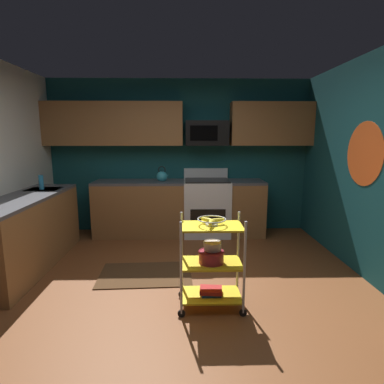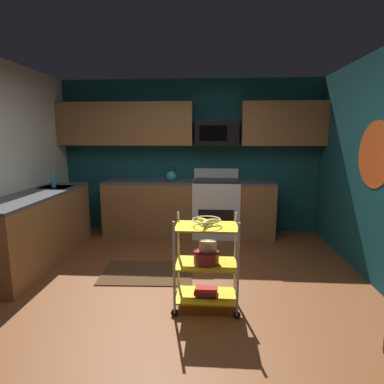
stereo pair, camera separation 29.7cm
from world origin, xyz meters
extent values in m
cube|color=brown|center=(0.00, 0.00, -0.02)|extent=(4.40, 4.80, 0.04)
cube|color=#14474C|center=(0.00, 2.43, 1.30)|extent=(4.52, 0.06, 2.60)
cylinder|color=#E5591E|center=(2.20, 0.59, 1.45)|extent=(0.00, 0.76, 0.76)
cube|color=brown|center=(0.00, 2.10, 0.44)|extent=(2.81, 0.60, 0.88)
cube|color=#4C4C51|center=(0.00, 2.10, 0.90)|extent=(2.81, 0.60, 0.04)
cube|color=brown|center=(-1.90, 0.78, 0.44)|extent=(0.60, 2.04, 0.88)
cube|color=#4C4C51|center=(-1.90, 0.78, 0.90)|extent=(0.60, 2.04, 0.04)
cube|color=#B7BABC|center=(-1.90, 1.35, 0.84)|extent=(0.44, 0.36, 0.16)
cube|color=white|center=(0.46, 2.10, 0.46)|extent=(0.76, 0.64, 0.92)
cube|color=black|center=(0.46, 1.78, 0.35)|extent=(0.56, 0.01, 0.32)
cube|color=white|center=(0.46, 2.39, 1.01)|extent=(0.76, 0.06, 0.18)
cube|color=black|center=(0.46, 2.10, 0.93)|extent=(0.72, 0.60, 0.02)
cube|color=brown|center=(-1.07, 2.23, 1.85)|extent=(2.26, 0.33, 0.70)
cube|color=brown|center=(1.53, 2.23, 1.85)|extent=(1.34, 0.33, 0.70)
cube|color=black|center=(0.46, 2.21, 1.70)|extent=(0.70, 0.38, 0.40)
cube|color=black|center=(0.40, 2.02, 1.70)|extent=(0.44, 0.01, 0.24)
cylinder|color=silver|center=(0.06, -0.39, 0.47)|extent=(0.02, 0.02, 0.88)
cylinder|color=black|center=(0.06, -0.39, 0.04)|extent=(0.07, 0.02, 0.07)
cylinder|color=silver|center=(0.63, -0.39, 0.47)|extent=(0.02, 0.02, 0.88)
cylinder|color=black|center=(0.63, -0.39, 0.04)|extent=(0.07, 0.02, 0.07)
cylinder|color=silver|center=(0.06, -0.04, 0.47)|extent=(0.02, 0.02, 0.88)
cylinder|color=black|center=(0.06, -0.04, 0.04)|extent=(0.07, 0.02, 0.07)
cylinder|color=silver|center=(0.63, -0.04, 0.47)|extent=(0.02, 0.02, 0.88)
cylinder|color=black|center=(0.63, -0.04, 0.04)|extent=(0.07, 0.02, 0.07)
cube|color=yellow|center=(0.35, -0.21, 0.12)|extent=(0.58, 0.36, 0.02)
cube|color=yellow|center=(0.35, -0.21, 0.45)|extent=(0.58, 0.36, 0.02)
cube|color=yellow|center=(0.35, -0.21, 0.82)|extent=(0.58, 0.36, 0.02)
torus|color=silver|center=(0.35, -0.21, 0.89)|extent=(0.27, 0.27, 0.01)
cylinder|color=silver|center=(0.35, -0.21, 0.84)|extent=(0.12, 0.12, 0.02)
ellipsoid|color=yellow|center=(0.39, -0.20, 0.87)|extent=(0.17, 0.09, 0.04)
ellipsoid|color=yellow|center=(0.31, -0.18, 0.87)|extent=(0.15, 0.14, 0.04)
ellipsoid|color=yellow|center=(0.34, -0.26, 0.87)|extent=(0.08, 0.17, 0.04)
cylinder|color=maroon|center=(0.35, -0.21, 0.51)|extent=(0.24, 0.24, 0.11)
torus|color=maroon|center=(0.35, -0.21, 0.57)|extent=(0.25, 0.25, 0.01)
cylinder|color=silver|center=(0.36, -0.18, 0.61)|extent=(0.17, 0.17, 0.08)
torus|color=silver|center=(0.36, -0.18, 0.65)|extent=(0.18, 0.18, 0.01)
cube|color=#1E4C8C|center=(0.35, -0.21, 0.14)|extent=(0.19, 0.16, 0.02)
cube|color=#B22626|center=(0.35, -0.21, 0.17)|extent=(0.23, 0.19, 0.04)
sphere|color=teal|center=(-0.29, 2.10, 0.99)|extent=(0.18, 0.18, 0.18)
sphere|color=black|center=(-0.29, 2.10, 1.08)|extent=(0.03, 0.03, 0.03)
cone|color=teal|center=(-0.21, 2.10, 1.01)|extent=(0.09, 0.04, 0.06)
torus|color=black|center=(-0.29, 2.10, 1.10)|extent=(0.12, 0.01, 0.12)
cylinder|color=#2D8CBF|center=(-1.91, 1.31, 1.02)|extent=(0.06, 0.06, 0.20)
cube|color=#472D19|center=(-0.38, 0.51, 0.01)|extent=(1.13, 0.75, 0.01)
camera|label=1|loc=(0.10, -3.05, 1.66)|focal=29.31mm
camera|label=2|loc=(0.40, -3.04, 1.66)|focal=29.31mm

